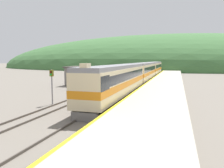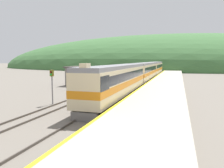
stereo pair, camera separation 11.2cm
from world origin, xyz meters
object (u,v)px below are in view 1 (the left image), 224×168
Objects in this scene: express_train_lead_car at (118,81)px; carriage_third at (154,68)px; carriage_second at (144,72)px; siding_train at (133,71)px; signal_post_siding at (52,79)px.

carriage_third is at bearing 90.00° from express_train_lead_car.
carriage_second is 0.43× the size of siding_train.
express_train_lead_car is at bearing -81.93° from siding_train.
siding_train is 39.58m from signal_post_siding.
carriage_third is 0.43× the size of siding_train.
carriage_second is 1.00× the size of carriage_third.
express_train_lead_car is at bearing -90.00° from carriage_second.
signal_post_siding is at bearing -103.33° from carriage_second.
carriage_second is 5.14× the size of signal_post_siding.
signal_post_siding is (-6.24, -47.18, 0.45)m from carriage_third.
signal_post_siding reaches higher than siding_train.
express_train_lead_car reaches higher than siding_train.
carriage_third is at bearing 57.13° from siding_train.
siding_train is at bearing 98.07° from express_train_lead_car.
siding_train is (-4.93, 34.77, -0.54)m from express_train_lead_car.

